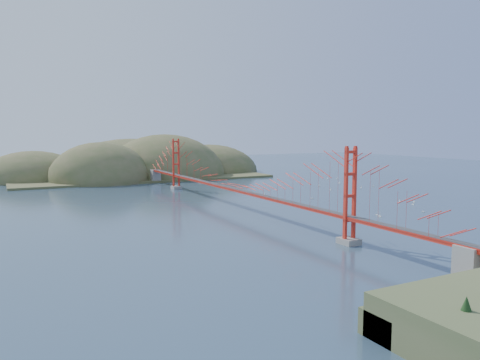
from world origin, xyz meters
name	(u,v)px	position (x,y,z in m)	size (l,w,h in m)	color
ground	(235,208)	(0.00, 0.00, 0.00)	(320.00, 320.00, 0.00)	#2D445B
bridge	(234,168)	(0.00, 0.18, 7.01)	(2.20, 94.40, 12.00)	gray
far_headlands	(140,175)	(2.21, 68.52, 0.00)	(84.00, 58.00, 25.00)	brown
sailboat_11	(373,186)	(44.44, 12.83, 0.15)	(0.59, 0.59, 0.65)	white
sailboat_6	(423,211)	(25.81, -18.52, 0.15)	(0.60, 0.60, 0.66)	white
sailboat_9	(361,187)	(39.66, 11.77, 0.14)	(0.59, 0.59, 0.63)	white
sailboat_8	(328,179)	(45.07, 31.34, 0.14)	(0.54, 0.46, 0.62)	white
sailboat_4	(331,189)	(30.67, 11.85, 0.14)	(0.47, 0.55, 0.62)	white
sailboat_3	(264,195)	(12.54, 11.05, 0.14)	(0.57, 0.52, 0.64)	white
sailboat_10	(377,214)	(16.83, -17.26, 0.15)	(0.55, 0.59, 0.66)	white
sailboat_5	(413,204)	(30.65, -12.02, 0.14)	(0.46, 0.52, 0.60)	white
sailboat_12	(200,182)	(10.11, 39.94, 0.16)	(0.66, 0.59, 0.75)	white
sailboat_14	(414,201)	(33.11, -10.01, 0.14)	(0.46, 0.51, 0.58)	white
sailboat_17	(337,179)	(47.84, 30.49, 0.14)	(0.50, 0.44, 0.57)	white
sailboat_0	(380,216)	(16.34, -18.33, 0.16)	(0.52, 0.62, 0.72)	white
sailboat_16	(312,198)	(18.55, 2.47, 0.15)	(0.65, 0.65, 0.68)	white
sailboat_15	(339,183)	(41.74, 22.18, 0.14)	(0.43, 0.54, 0.63)	white
sailboat_7	(319,186)	(32.56, 18.74, 0.15)	(0.58, 0.51, 0.66)	white
sailboat_2	(399,202)	(29.89, -9.44, 0.15)	(0.58, 0.48, 0.68)	white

